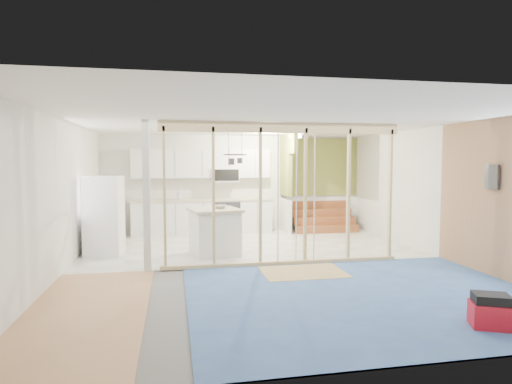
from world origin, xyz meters
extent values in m
cube|color=slate|center=(0.00, 0.00, 0.00)|extent=(7.00, 8.00, 0.01)
cube|color=white|center=(0.00, 0.00, 2.60)|extent=(7.00, 8.00, 0.01)
cube|color=white|center=(0.00, 4.00, 1.30)|extent=(7.00, 0.01, 2.60)
cube|color=white|center=(0.00, -4.00, 1.30)|extent=(7.00, 0.01, 2.60)
cube|color=white|center=(-3.50, 0.00, 1.30)|extent=(0.01, 8.00, 2.60)
cube|color=white|center=(3.50, 0.00, 1.30)|extent=(0.01, 8.00, 2.60)
cube|color=silver|center=(0.00, 2.00, 0.01)|extent=(7.00, 4.00, 0.02)
cube|color=#4775AD|center=(1.00, -2.00, 0.01)|extent=(5.00, 4.00, 0.02)
cube|color=tan|center=(-2.75, -2.00, 0.01)|extent=(1.50, 4.00, 0.02)
cube|color=tan|center=(0.50, -0.60, 0.02)|extent=(1.40, 1.00, 0.01)
cube|color=#DAC385|center=(0.30, 0.00, 2.50)|extent=(4.40, 0.09, 0.18)
cube|color=#DAC385|center=(0.30, 0.00, 0.05)|extent=(4.40, 0.09, 0.06)
cube|color=silver|center=(-2.10, 0.00, 1.30)|extent=(0.12, 0.14, 2.60)
cube|color=#DAC385|center=(-1.80, 0.00, 1.30)|extent=(0.04, 0.09, 2.40)
cube|color=#DAC385|center=(-0.96, 0.00, 1.30)|extent=(0.04, 0.09, 2.40)
cube|color=#DAC385|center=(-0.12, 0.00, 1.30)|extent=(0.04, 0.09, 2.40)
cube|color=#DAC385|center=(0.72, 0.00, 1.30)|extent=(0.04, 0.09, 2.40)
cube|color=#DAC385|center=(1.56, 0.00, 1.30)|extent=(0.04, 0.09, 2.40)
cube|color=#DAC385|center=(2.40, 0.00, 1.30)|extent=(0.04, 0.09, 2.40)
cylinder|color=silver|center=(0.20, -0.03, 1.22)|extent=(0.02, 0.02, 2.35)
cylinder|color=silver|center=(0.90, 0.02, 1.22)|extent=(0.02, 0.02, 2.35)
cylinder|color=silver|center=(0.55, 0.00, 1.22)|extent=(0.02, 0.02, 2.35)
cube|color=white|center=(-0.90, 3.70, 0.44)|extent=(3.60, 0.60, 0.88)
cube|color=#C1B796|center=(-0.90, 3.70, 0.91)|extent=(3.66, 0.64, 0.05)
cube|color=white|center=(-3.20, 2.60, 0.44)|extent=(0.60, 1.60, 0.88)
cube|color=#C1B796|center=(-3.20, 2.60, 0.91)|extent=(0.64, 1.64, 0.05)
cube|color=white|center=(-0.90, 3.82, 1.85)|extent=(3.60, 0.34, 0.75)
cube|color=white|center=(-0.30, 3.78, 1.55)|extent=(0.72, 0.38, 0.36)
cube|color=black|center=(-0.30, 3.59, 1.55)|extent=(0.68, 0.02, 0.30)
cube|color=olive|center=(1.30, 3.55, 1.80)|extent=(0.10, 0.90, 1.60)
cube|color=white|center=(1.30, 3.55, 0.45)|extent=(0.10, 0.90, 0.90)
cube|color=olive|center=(1.30, 2.85, 2.35)|extent=(0.10, 0.50, 0.50)
cube|color=olive|center=(2.40, 3.97, 1.75)|extent=(2.20, 0.04, 1.60)
cube|color=white|center=(2.40, 3.97, 0.45)|extent=(2.20, 0.04, 0.90)
cube|color=#935B2A|center=(2.35, 3.20, 0.10)|extent=(1.70, 0.26, 0.20)
cube|color=#935B2A|center=(2.35, 3.46, 0.30)|extent=(1.70, 0.26, 0.20)
cube|color=#935B2A|center=(2.35, 3.72, 0.50)|extent=(1.70, 0.26, 0.20)
cube|color=#935B2A|center=(2.35, 3.98, 0.70)|extent=(1.70, 0.26, 0.20)
torus|color=black|center=(-0.30, 1.90, 2.05)|extent=(0.52, 0.52, 0.02)
cylinder|color=black|center=(-0.45, 1.90, 2.30)|extent=(0.01, 0.01, 0.50)
cylinder|color=black|center=(-0.15, 1.90, 2.30)|extent=(0.01, 0.01, 0.50)
cylinder|color=#3C3C41|center=(-0.40, 1.80, 1.90)|extent=(0.14, 0.14, 0.14)
cylinder|color=#3C3C41|center=(-0.18, 2.00, 1.92)|extent=(0.12, 0.12, 0.12)
cube|color=#3C3C41|center=(3.43, -1.40, 1.65)|extent=(0.04, 0.30, 0.40)
cylinder|color=#FFEABF|center=(1.40, 3.00, 2.54)|extent=(0.32, 0.32, 0.08)
cube|color=white|center=(-3.03, 1.53, 0.80)|extent=(0.75, 0.73, 1.61)
cube|color=#3C3C41|center=(-2.69, 1.53, 0.80)|extent=(0.08, 0.64, 1.57)
cube|color=white|center=(-0.84, 1.10, 0.44)|extent=(1.02, 1.02, 0.88)
cube|color=#C1B796|center=(-0.84, 1.10, 0.92)|extent=(1.13, 1.13, 0.05)
imported|color=beige|center=(-0.71, 1.18, 0.98)|extent=(0.30, 0.30, 0.06)
imported|color=silver|center=(-1.51, 3.66, 1.07)|extent=(0.12, 0.12, 0.28)
imported|color=silver|center=(0.70, 3.76, 1.02)|extent=(0.11, 0.11, 0.18)
cube|color=#A90F1C|center=(1.86, -3.34, 0.15)|extent=(0.51, 0.46, 0.30)
cube|color=black|center=(1.86, -3.34, 0.35)|extent=(0.46, 0.40, 0.11)
camera|label=1|loc=(-1.65, -7.47, 1.89)|focal=30.00mm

